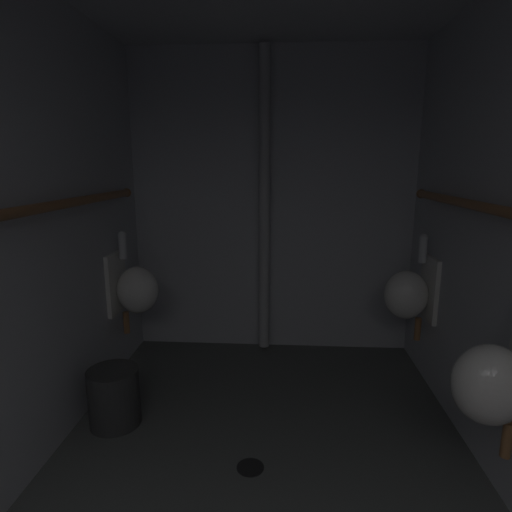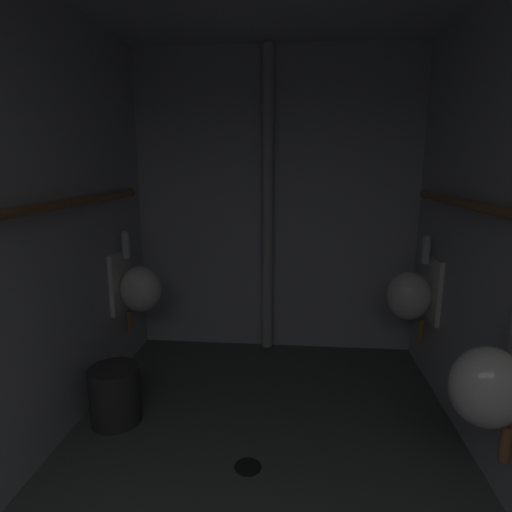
% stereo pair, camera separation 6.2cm
% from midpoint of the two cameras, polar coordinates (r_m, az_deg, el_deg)
% --- Properties ---
extents(floor, '(2.35, 3.62, 0.08)m').
position_cam_midpoint_polar(floor, '(2.26, 0.74, -31.10)').
color(floor, '#4C4F4C').
rests_on(floor, ground).
extents(wall_back, '(2.35, 0.06, 2.38)m').
position_cam_midpoint_polar(wall_back, '(3.44, 3.18, 6.90)').
color(wall_back, '#B5B7BC').
rests_on(wall_back, ground).
extents(urinal_left_mid, '(0.32, 0.30, 0.76)m').
position_cam_midpoint_polar(urinal_left_mid, '(3.19, -15.04, -4.11)').
color(urinal_left_mid, silver).
extents(urinal_right_mid, '(0.32, 0.30, 0.76)m').
position_cam_midpoint_polar(urinal_right_mid, '(2.04, 30.02, -14.78)').
color(urinal_right_mid, silver).
extents(urinal_right_far, '(0.32, 0.30, 0.76)m').
position_cam_midpoint_polar(urinal_right_far, '(3.12, 20.75, -4.83)').
color(urinal_right_far, silver).
extents(supply_pipe_left, '(0.06, 2.90, 0.06)m').
position_cam_midpoint_polar(supply_pipe_left, '(2.04, -30.33, 4.80)').
color(supply_pipe_left, '#936038').
extents(standpipe_back_wall, '(0.09, 0.09, 2.33)m').
position_cam_midpoint_polar(standpipe_back_wall, '(3.33, 2.10, 6.74)').
color(standpipe_back_wall, '#B2B2B2').
rests_on(standpipe_back_wall, ground).
extents(floor_drain, '(0.14, 0.14, 0.01)m').
position_cam_midpoint_polar(floor_drain, '(2.41, -0.27, -26.43)').
color(floor_drain, black).
rests_on(floor_drain, ground).
extents(waste_bin, '(0.30, 0.30, 0.34)m').
position_cam_midpoint_polar(waste_bin, '(2.77, -17.74, -17.32)').
color(waste_bin, '#2D2D2D').
rests_on(waste_bin, ground).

